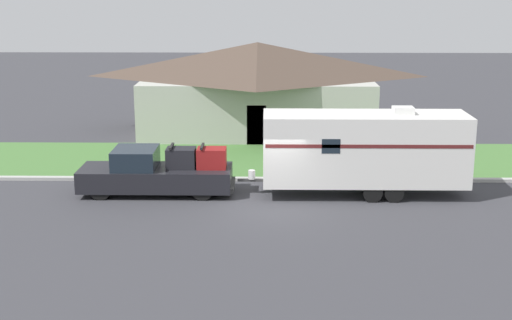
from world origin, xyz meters
TOP-DOWN VIEW (x-y plane):
  - ground_plane at (0.00, 0.00)m, footprint 120.00×120.00m
  - curb_strip at (0.00, 3.75)m, footprint 80.00×0.30m
  - lawn_strip at (0.00, 7.40)m, footprint 80.00×7.00m
  - house_across_street at (-0.75, 14.43)m, footprint 13.62×8.34m
  - pickup_truck at (-4.60, 1.83)m, footprint 6.16×2.09m
  - travel_trailer at (3.67, 1.83)m, footprint 9.05×2.36m
  - mailbox at (3.48, 4.63)m, footprint 0.48×0.20m

SIDE VIEW (x-z plane):
  - ground_plane at x=0.00m, z-range 0.00..0.00m
  - lawn_strip at x=0.00m, z-range 0.00..0.03m
  - curb_strip at x=0.00m, z-range 0.00..0.14m
  - pickup_truck at x=-4.60m, z-range -0.14..1.86m
  - mailbox at x=3.48m, z-range 0.37..1.79m
  - travel_trailer at x=3.67m, z-range 0.11..3.66m
  - house_across_street at x=-0.75m, z-range 0.09..5.09m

